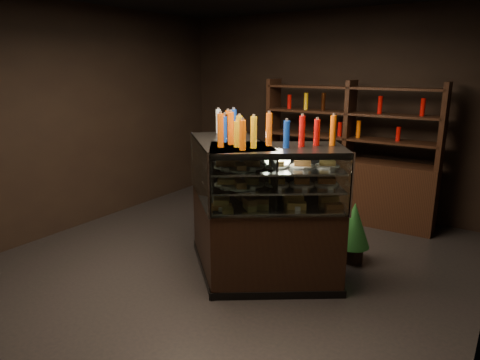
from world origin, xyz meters
name	(u,v)px	position (x,y,z in m)	size (l,w,h in m)	color
ground	(239,259)	(0.00, 0.00, 0.00)	(5.00, 5.00, 0.00)	black
room_shell	(238,90)	(0.00, 0.00, 1.94)	(5.02, 5.02, 3.01)	black
display_case	(252,233)	(0.34, -0.26, 0.48)	(2.03, 1.40, 1.45)	black
food_display	(252,174)	(0.34, -0.26, 1.12)	(1.66, 0.95, 0.45)	#C57C47
bottles_top	(253,129)	(0.34, -0.25, 1.58)	(1.48, 0.81, 0.30)	silver
potted_conifer	(354,224)	(1.12, 0.68, 0.46)	(0.38, 0.38, 0.80)	black
back_shelving	(346,178)	(0.51, 2.05, 0.61)	(2.49, 0.48, 2.00)	black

